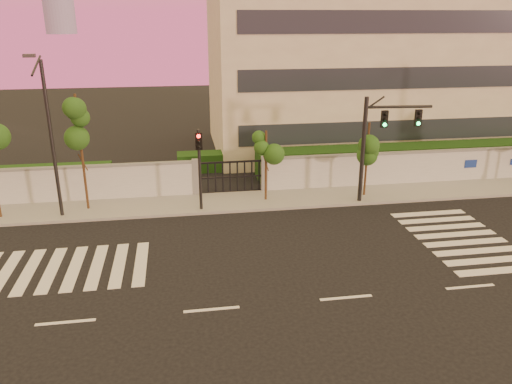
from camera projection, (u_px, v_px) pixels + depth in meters
ground at (346, 298)px, 18.54m from camera, size 120.00×120.00×0.00m
sidewalk at (286, 199)px, 28.28m from camera, size 60.00×3.00×0.15m
perimeter_wall at (283, 174)px, 29.35m from camera, size 60.00×0.36×2.20m
hedge_row at (290, 164)px, 32.14m from camera, size 41.00×4.25×1.80m
institutional_building at (370, 67)px, 38.25m from camera, size 24.40×12.40×12.25m
road_markings at (283, 255)px, 21.79m from camera, size 57.00×7.62×0.02m
street_tree_c at (79, 127)px, 25.24m from camera, size 1.60×1.27×6.23m
street_tree_d at (266, 150)px, 27.06m from camera, size 1.54×1.23×4.07m
street_tree_e at (368, 143)px, 27.70m from camera, size 1.51×1.20×4.35m
traffic_signal_main at (377, 137)px, 26.71m from camera, size 3.73×0.48×5.90m
traffic_signal_secondary at (199, 161)px, 25.70m from camera, size 0.35×0.34×4.46m
streetlight_west at (50, 133)px, 24.18m from camera, size 0.50×2.01×8.34m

